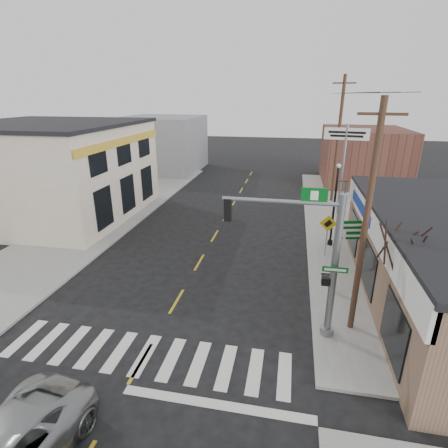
% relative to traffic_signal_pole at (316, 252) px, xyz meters
% --- Properties ---
extents(ground, '(140.00, 140.00, 0.00)m').
position_rel_traffic_signal_pole_xyz_m(ground, '(-5.84, -2.76, -3.58)').
color(ground, black).
rests_on(ground, ground).
extents(sidewalk_right, '(6.00, 38.00, 0.13)m').
position_rel_traffic_signal_pole_xyz_m(sidewalk_right, '(3.16, 10.24, -3.52)').
color(sidewalk_right, gray).
rests_on(sidewalk_right, ground).
extents(sidewalk_left, '(6.00, 38.00, 0.13)m').
position_rel_traffic_signal_pole_xyz_m(sidewalk_left, '(-14.84, 10.24, -3.52)').
color(sidewalk_left, gray).
rests_on(sidewalk_left, ground).
extents(center_line, '(0.12, 56.00, 0.01)m').
position_rel_traffic_signal_pole_xyz_m(center_line, '(-5.84, 5.24, -3.58)').
color(center_line, gold).
rests_on(center_line, ground).
extents(crosswalk, '(11.00, 2.20, 0.01)m').
position_rel_traffic_signal_pole_xyz_m(crosswalk, '(-5.84, -2.36, -3.58)').
color(crosswalk, silver).
rests_on(crosswalk, ground).
extents(left_building, '(12.00, 12.00, 6.80)m').
position_rel_traffic_signal_pole_xyz_m(left_building, '(-18.84, 11.24, -0.18)').
color(left_building, beige).
rests_on(left_building, ground).
extents(bldg_distant_right, '(8.00, 10.00, 5.60)m').
position_rel_traffic_signal_pole_xyz_m(bldg_distant_right, '(6.16, 27.24, -0.78)').
color(bldg_distant_right, brown).
rests_on(bldg_distant_right, ground).
extents(bldg_distant_left, '(9.00, 10.00, 6.40)m').
position_rel_traffic_signal_pole_xyz_m(bldg_distant_left, '(-16.84, 29.24, -0.38)').
color(bldg_distant_left, gray).
rests_on(bldg_distant_left, ground).
extents(traffic_signal_pole, '(4.57, 0.37, 5.79)m').
position_rel_traffic_signal_pole_xyz_m(traffic_signal_pole, '(0.00, 0.00, 0.00)').
color(traffic_signal_pole, gray).
rests_on(traffic_signal_pole, sidewalk_right).
extents(guide_sign, '(1.64, 0.14, 2.87)m').
position_rel_traffic_signal_pole_xyz_m(guide_sign, '(2.26, 6.01, -1.60)').
color(guide_sign, '#4E3324').
rests_on(guide_sign, sidewalk_right).
extents(fire_hydrant, '(0.23, 0.23, 0.74)m').
position_rel_traffic_signal_pole_xyz_m(fire_hydrant, '(1.10, 3.27, -3.05)').
color(fire_hydrant, gold).
rests_on(fire_hydrant, sidewalk_right).
extents(ped_crossing_sign, '(0.95, 0.07, 2.46)m').
position_rel_traffic_signal_pole_xyz_m(ped_crossing_sign, '(1.13, 7.25, -1.75)').
color(ped_crossing_sign, gray).
rests_on(ped_crossing_sign, sidewalk_right).
extents(lamp_post, '(0.66, 0.51, 5.04)m').
position_rel_traffic_signal_pole_xyz_m(lamp_post, '(1.61, 8.93, -0.52)').
color(lamp_post, black).
rests_on(lamp_post, sidewalk_right).
extents(dance_center_sign, '(3.18, 0.20, 6.76)m').
position_rel_traffic_signal_pole_xyz_m(dance_center_sign, '(2.68, 15.56, 1.64)').
color(dance_center_sign, gray).
rests_on(dance_center_sign, sidewalk_right).
extents(bare_tree, '(2.67, 2.67, 5.35)m').
position_rel_traffic_signal_pole_xyz_m(bare_tree, '(2.92, 0.37, 0.75)').
color(bare_tree, black).
rests_on(bare_tree, sidewalk_right).
extents(shrub_front, '(1.39, 1.39, 1.04)m').
position_rel_traffic_signal_pole_xyz_m(shrub_front, '(3.81, -1.19, -2.94)').
color(shrub_front, '#1E3816').
rests_on(shrub_front, sidewalk_right).
extents(shrub_back, '(1.02, 1.02, 0.77)m').
position_rel_traffic_signal_pole_xyz_m(shrub_back, '(5.16, 3.50, -3.07)').
color(shrub_back, black).
rests_on(shrub_back, sidewalk_right).
extents(utility_pole_near, '(1.52, 0.23, 8.73)m').
position_rel_traffic_signal_pole_xyz_m(utility_pole_near, '(1.66, 0.65, 1.02)').
color(utility_pole_near, '#40321B').
rests_on(utility_pole_near, sidewalk_right).
extents(utility_pole_far, '(1.78, 0.27, 10.25)m').
position_rel_traffic_signal_pole_xyz_m(utility_pole_far, '(2.52, 18.93, 1.80)').
color(utility_pole_far, '#3B2F1D').
rests_on(utility_pole_far, sidewalk_right).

